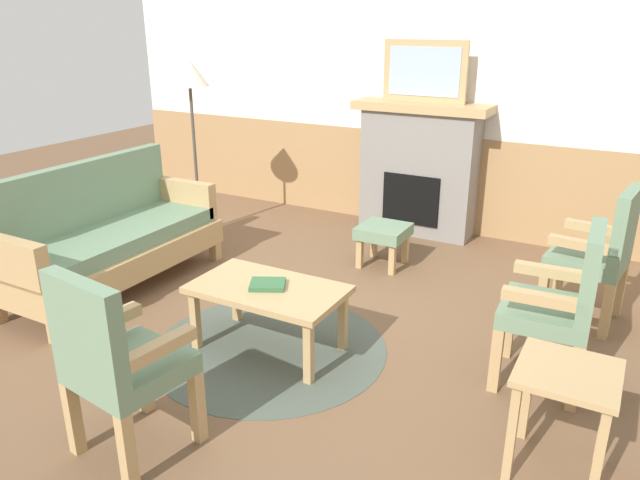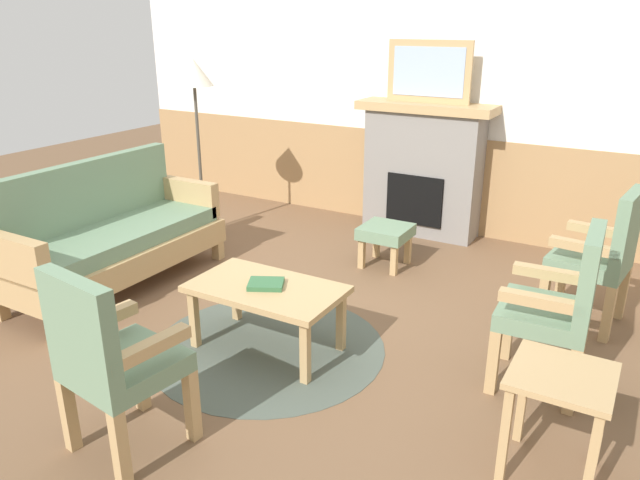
# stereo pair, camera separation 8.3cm
# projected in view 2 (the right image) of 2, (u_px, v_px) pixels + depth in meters

# --- Properties ---
(ground_plane) EXTENTS (14.00, 14.00, 0.00)m
(ground_plane) POSITION_uv_depth(u_px,v_px,m) (295.00, 330.00, 4.15)
(ground_plane) COLOR brown
(wall_back) EXTENTS (7.20, 0.14, 2.70)m
(wall_back) POSITION_uv_depth(u_px,v_px,m) (436.00, 96.00, 5.81)
(wall_back) COLOR white
(wall_back) RESTS_ON ground_plane
(fireplace) EXTENTS (1.30, 0.44, 1.28)m
(fireplace) POSITION_uv_depth(u_px,v_px,m) (423.00, 168.00, 5.83)
(fireplace) COLOR gray
(fireplace) RESTS_ON ground_plane
(framed_picture) EXTENTS (0.80, 0.04, 0.56)m
(framed_picture) POSITION_uv_depth(u_px,v_px,m) (429.00, 72.00, 5.52)
(framed_picture) COLOR tan
(framed_picture) RESTS_ON fireplace
(couch) EXTENTS (0.70, 1.80, 0.98)m
(couch) POSITION_uv_depth(u_px,v_px,m) (113.00, 238.00, 4.74)
(couch) COLOR tan
(couch) RESTS_ON ground_plane
(coffee_table) EXTENTS (0.96, 0.56, 0.44)m
(coffee_table) POSITION_uv_depth(u_px,v_px,m) (266.00, 294.00, 3.80)
(coffee_table) COLOR tan
(coffee_table) RESTS_ON ground_plane
(round_rug) EXTENTS (1.52, 1.52, 0.01)m
(round_rug) POSITION_uv_depth(u_px,v_px,m) (268.00, 347.00, 3.93)
(round_rug) COLOR #4C564C
(round_rug) RESTS_ON ground_plane
(book_on_table) EXTENTS (0.27, 0.26, 0.03)m
(book_on_table) POSITION_uv_depth(u_px,v_px,m) (266.00, 284.00, 3.77)
(book_on_table) COLOR #33663D
(book_on_table) RESTS_ON coffee_table
(footstool) EXTENTS (0.40, 0.40, 0.36)m
(footstool) POSITION_uv_depth(u_px,v_px,m) (386.00, 235.00, 5.14)
(footstool) COLOR tan
(footstool) RESTS_ON ground_plane
(armchair_near_fireplace) EXTENTS (0.50, 0.50, 0.98)m
(armchair_near_fireplace) POSITION_uv_depth(u_px,v_px,m) (559.00, 303.00, 3.33)
(armchair_near_fireplace) COLOR tan
(armchair_near_fireplace) RESTS_ON ground_plane
(armchair_by_window_left) EXTENTS (0.54, 0.54, 0.98)m
(armchair_by_window_left) POSITION_uv_depth(u_px,v_px,m) (602.00, 252.00, 4.06)
(armchair_by_window_left) COLOR tan
(armchair_by_window_left) RESTS_ON ground_plane
(armchair_front_left) EXTENTS (0.54, 0.54, 0.98)m
(armchair_front_left) POSITION_uv_depth(u_px,v_px,m) (110.00, 356.00, 2.81)
(armchair_front_left) COLOR tan
(armchair_front_left) RESTS_ON ground_plane
(side_table) EXTENTS (0.44, 0.44, 0.55)m
(side_table) POSITION_uv_depth(u_px,v_px,m) (559.00, 395.00, 2.69)
(side_table) COLOR tan
(side_table) RESTS_ON ground_plane
(floor_lamp_by_couch) EXTENTS (0.36, 0.36, 1.68)m
(floor_lamp_by_couch) POSITION_uv_depth(u_px,v_px,m) (194.00, 84.00, 5.58)
(floor_lamp_by_couch) COLOR #332D28
(floor_lamp_by_couch) RESTS_ON ground_plane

